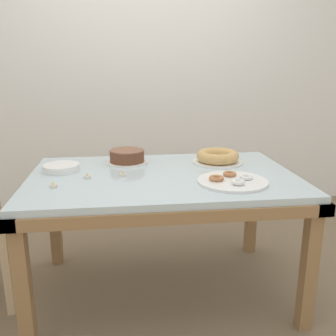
% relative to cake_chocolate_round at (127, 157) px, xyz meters
% --- Properties ---
extents(ground_plane, '(12.00, 12.00, 0.00)m').
position_rel_cake_chocolate_round_xyz_m(ground_plane, '(0.20, -0.27, -0.79)').
color(ground_plane, '#7A664C').
extents(wall_back, '(8.00, 0.10, 2.60)m').
position_rel_cake_chocolate_round_xyz_m(wall_back, '(0.20, 1.27, 0.51)').
color(wall_back, white).
rests_on(wall_back, ground).
extents(dining_table, '(1.54, 1.00, 0.75)m').
position_rel_cake_chocolate_round_xyz_m(dining_table, '(0.20, -0.27, -0.13)').
color(dining_table, silver).
rests_on(dining_table, ground).
extents(cake_chocolate_round, '(0.26, 0.26, 0.09)m').
position_rel_cake_chocolate_round_xyz_m(cake_chocolate_round, '(0.00, 0.00, 0.00)').
color(cake_chocolate_round, white).
rests_on(cake_chocolate_round, dining_table).
extents(cake_golden_bundt, '(0.31, 0.31, 0.08)m').
position_rel_cake_chocolate_round_xyz_m(cake_golden_bundt, '(0.57, -0.07, -0.00)').
color(cake_golden_bundt, white).
rests_on(cake_golden_bundt, dining_table).
extents(pastry_platter, '(0.37, 0.37, 0.04)m').
position_rel_cake_chocolate_round_xyz_m(pastry_platter, '(0.55, -0.48, -0.03)').
color(pastry_platter, white).
rests_on(pastry_platter, dining_table).
extents(plate_stack, '(0.21, 0.21, 0.04)m').
position_rel_cake_chocolate_round_xyz_m(plate_stack, '(-0.39, -0.13, -0.02)').
color(plate_stack, white).
rests_on(plate_stack, dining_table).
extents(tealight_centre, '(0.04, 0.04, 0.04)m').
position_rel_cake_chocolate_round_xyz_m(tealight_centre, '(-0.03, -0.29, -0.03)').
color(tealight_centre, silver).
rests_on(tealight_centre, dining_table).
extents(tealight_near_cakes, '(0.04, 0.04, 0.04)m').
position_rel_cake_chocolate_round_xyz_m(tealight_near_cakes, '(-0.38, -0.45, -0.03)').
color(tealight_near_cakes, silver).
rests_on(tealight_near_cakes, dining_table).
extents(tealight_near_front, '(0.04, 0.04, 0.04)m').
position_rel_cake_chocolate_round_xyz_m(tealight_near_front, '(-0.22, -0.30, -0.03)').
color(tealight_near_front, silver).
rests_on(tealight_near_front, dining_table).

